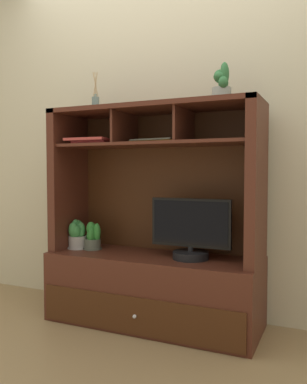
{
  "coord_description": "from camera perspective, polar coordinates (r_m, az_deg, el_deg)",
  "views": [
    {
      "loc": [
        1.07,
        -2.37,
        1.0
      ],
      "look_at": [
        0.0,
        0.0,
        0.87
      ],
      "focal_mm": 37.58,
      "sensor_mm": 36.0,
      "label": 1
    }
  ],
  "objects": [
    {
      "name": "floor_plane",
      "position": [
        2.79,
        0.0,
        -18.23
      ],
      "size": [
        6.0,
        6.0,
        0.02
      ],
      "primitive_type": "cube",
      "color": "#8F734C",
      "rests_on": "ground"
    },
    {
      "name": "back_wall",
      "position": [
        2.9,
        2.4,
        10.91
      ],
      "size": [
        6.0,
        0.02,
        2.8
      ],
      "primitive_type": "cube",
      "color": "beige",
      "rests_on": "ground"
    },
    {
      "name": "media_console",
      "position": [
        2.68,
        0.08,
        -9.51
      ],
      "size": [
        1.38,
        0.55,
        1.42
      ],
      "color": "#492116",
      "rests_on": "ground"
    },
    {
      "name": "tv_monitor",
      "position": [
        2.51,
        5.29,
        -5.83
      ],
      "size": [
        0.51,
        0.22,
        0.38
      ],
      "color": "black",
      "rests_on": "media_console"
    },
    {
      "name": "potted_orchid",
      "position": [
        2.86,
        -8.55,
        -6.24
      ],
      "size": [
        0.13,
        0.13,
        0.19
      ],
      "color": "#4F5548",
      "rests_on": "media_console"
    },
    {
      "name": "potted_fern",
      "position": [
        2.9,
        -10.72,
        -5.99
      ],
      "size": [
        0.15,
        0.15,
        0.2
      ],
      "color": "gray",
      "rests_on": "media_console"
    },
    {
      "name": "magazine_stack_left",
      "position": [
        2.64,
        0.54,
        7.21
      ],
      "size": [
        0.34,
        0.26,
        0.02
      ],
      "color": "gold",
      "rests_on": "media_console"
    },
    {
      "name": "magazine_stack_centre",
      "position": [
        2.76,
        -8.59,
        7.15
      ],
      "size": [
        0.3,
        0.28,
        0.04
      ],
      "color": "#AA2F32",
      "rests_on": "media_console"
    },
    {
      "name": "diffuser_bottle",
      "position": [
        2.87,
        -8.22,
        12.4
      ],
      "size": [
        0.05,
        0.05,
        0.26
      ],
      "color": "slate",
      "rests_on": "media_console"
    },
    {
      "name": "potted_succulent",
      "position": [
        2.49,
        9.73,
        14.89
      ],
      "size": [
        0.13,
        0.14,
        0.23
      ],
      "color": "#909A90",
      "rests_on": "media_console"
    }
  ]
}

